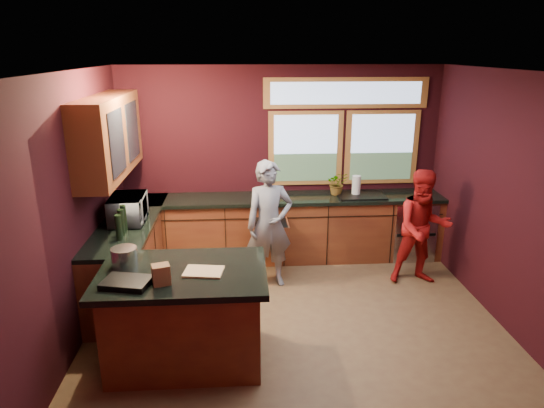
{
  "coord_description": "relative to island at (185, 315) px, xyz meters",
  "views": [
    {
      "loc": [
        -0.58,
        -4.75,
        2.9
      ],
      "look_at": [
        -0.24,
        0.4,
        1.24
      ],
      "focal_mm": 32.0,
      "sensor_mm": 36.0,
      "label": 1
    }
  ],
  "objects": [
    {
      "name": "floor",
      "position": [
        1.14,
        0.64,
        -0.48
      ],
      "size": [
        4.5,
        4.5,
        0.0
      ],
      "primitive_type": "plane",
      "color": "brown",
      "rests_on": "ground"
    },
    {
      "name": "room_shell",
      "position": [
        0.54,
        0.96,
        1.32
      ],
      "size": [
        4.52,
        4.02,
        2.71
      ],
      "color": "black",
      "rests_on": "ground"
    },
    {
      "name": "back_counter",
      "position": [
        1.34,
        2.34,
        -0.01
      ],
      "size": [
        4.5,
        0.64,
        0.93
      ],
      "color": "#551F14",
      "rests_on": "floor"
    },
    {
      "name": "left_counter",
      "position": [
        -0.81,
        1.49,
        -0.01
      ],
      "size": [
        0.64,
        2.3,
        0.93
      ],
      "color": "#551F14",
      "rests_on": "floor"
    },
    {
      "name": "island",
      "position": [
        0.0,
        0.0,
        0.0
      ],
      "size": [
        1.55,
        1.05,
        0.95
      ],
      "color": "#551F14",
      "rests_on": "floor"
    },
    {
      "name": "person_grey",
      "position": [
        0.9,
        1.54,
        0.33
      ],
      "size": [
        0.66,
        0.5,
        1.62
      ],
      "primitive_type": "imported",
      "rotation": [
        0.0,
        0.0,
        0.2
      ],
      "color": "slate",
      "rests_on": "floor"
    },
    {
      "name": "person_red",
      "position": [
        2.84,
        1.46,
        0.27
      ],
      "size": [
        0.74,
        0.59,
        1.5
      ],
      "primitive_type": "imported",
      "rotation": [
        0.0,
        0.0,
        -0.03
      ],
      "color": "#A81413",
      "rests_on": "floor"
    },
    {
      "name": "microwave",
      "position": [
        -0.78,
        1.43,
        0.61
      ],
      "size": [
        0.41,
        0.59,
        0.32
      ],
      "primitive_type": "imported",
      "rotation": [
        0.0,
        0.0,
        1.61
      ],
      "color": "#999999",
      "rests_on": "left_counter"
    },
    {
      "name": "potted_plant",
      "position": [
        1.92,
        2.39,
        0.62
      ],
      "size": [
        0.29,
        0.26,
        0.33
      ],
      "primitive_type": "imported",
      "color": "#999999",
      "rests_on": "back_counter"
    },
    {
      "name": "paper_towel",
      "position": [
        2.18,
        2.34,
        0.59
      ],
      "size": [
        0.12,
        0.12,
        0.28
      ],
      "primitive_type": "cylinder",
      "color": "silver",
      "rests_on": "back_counter"
    },
    {
      "name": "cutting_board",
      "position": [
        0.2,
        -0.05,
        0.48
      ],
      "size": [
        0.38,
        0.3,
        0.02
      ],
      "primitive_type": "cube",
      "rotation": [
        0.0,
        0.0,
        -0.15
      ],
      "color": "tan",
      "rests_on": "island"
    },
    {
      "name": "stock_pot",
      "position": [
        -0.55,
        0.15,
        0.56
      ],
      "size": [
        0.24,
        0.24,
        0.18
      ],
      "primitive_type": "cylinder",
      "color": "silver",
      "rests_on": "island"
    },
    {
      "name": "paper_bag",
      "position": [
        -0.15,
        -0.25,
        0.56
      ],
      "size": [
        0.18,
        0.16,
        0.18
      ],
      "primitive_type": "cube",
      "rotation": [
        0.0,
        0.0,
        0.29
      ],
      "color": "brown",
      "rests_on": "island"
    },
    {
      "name": "black_tray",
      "position": [
        -0.45,
        -0.25,
        0.49
      ],
      "size": [
        0.45,
        0.36,
        0.05
      ],
      "primitive_type": "cube",
      "rotation": [
        0.0,
        0.0,
        -0.22
      ],
      "color": "black",
      "rests_on": "island"
    }
  ]
}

